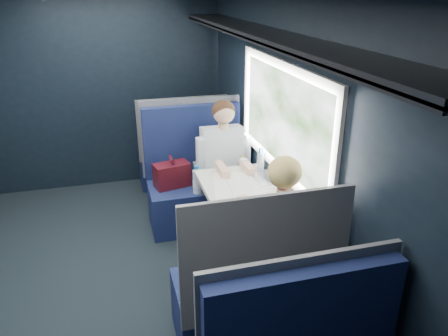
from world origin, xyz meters
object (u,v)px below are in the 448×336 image
object	(u,v)px
man	(225,161)
cup	(244,163)
seat_row_front	(181,154)
bottle_small	(261,161)
seat_bay_far	(251,290)
laptop	(272,171)
seat_bay_near	(196,184)
woman	(279,233)
table	(239,198)

from	to	relation	value
man	cup	xyz separation A→B (m)	(0.12, -0.26, 0.06)
seat_row_front	bottle_small	world-z (taller)	seat_row_front
seat_bay_far	laptop	world-z (taller)	seat_bay_far
seat_row_front	bottle_small	size ratio (longest dim) A/B	5.12
seat_bay_far	seat_bay_near	bearing A→B (deg)	90.39
man	cup	world-z (taller)	man
seat_bay_near	cup	world-z (taller)	seat_bay_near
laptop	cup	xyz separation A→B (m)	(-0.17, 0.29, -0.02)
seat_bay_near	seat_bay_far	bearing A→B (deg)	-89.61
seat_bay_far	bottle_small	world-z (taller)	seat_bay_far
seat_row_front	woman	size ratio (longest dim) A/B	0.88
seat_row_front	laptop	world-z (taller)	seat_row_front
seat_bay_near	woman	bearing A→B (deg)	-80.58
seat_bay_near	woman	world-z (taller)	woman
table	woman	world-z (taller)	woman
seat_row_front	seat_bay_near	bearing A→B (deg)	-90.73
seat_row_front	man	size ratio (longest dim) A/B	0.88
bottle_small	woman	bearing A→B (deg)	-102.69
laptop	bottle_small	distance (m)	0.17
laptop	cup	size ratio (longest dim) A/B	4.05
seat_bay_near	laptop	distance (m)	0.98
woman	cup	xyz separation A→B (m)	(0.12, 1.15, 0.05)
seat_bay_far	laptop	xyz separation A→B (m)	(0.53, 1.03, 0.39)
table	seat_bay_near	bearing A→B (deg)	102.57
seat_bay_far	woman	bearing A→B (deg)	33.82
man	woman	distance (m)	1.41
table	bottle_small	world-z (taller)	bottle_small
table	man	distance (m)	0.70
woman	laptop	bearing A→B (deg)	71.80
man	laptop	distance (m)	0.62
seat_row_front	laptop	xyz separation A→B (m)	(0.53, -1.64, 0.40)
seat_row_front	seat_bay_far	bearing A→B (deg)	-90.00
man	bottle_small	distance (m)	0.46
seat_bay_near	cup	size ratio (longest dim) A/B	15.18
table	bottle_small	xyz separation A→B (m)	(0.30, 0.31, 0.18)
seat_row_front	cup	bearing A→B (deg)	-74.93
seat_bay_near	seat_row_front	xyz separation A→B (m)	(0.01, 0.92, -0.01)
seat_bay_far	cup	xyz separation A→B (m)	(0.37, 1.31, 0.37)
woman	laptop	xyz separation A→B (m)	(0.28, 0.86, 0.08)
table	bottle_small	size ratio (longest dim) A/B	4.41
table	cup	bearing A→B (deg)	67.45
table	seat_bay_near	world-z (taller)	seat_bay_near
woman	seat_row_front	bearing A→B (deg)	95.70
bottle_small	seat_bay_near	bearing A→B (deg)	131.41
table	man	world-z (taller)	man
table	woman	size ratio (longest dim) A/B	0.76
table	seat_bay_far	bearing A→B (deg)	-101.78
man	cup	distance (m)	0.29
seat_bay_near	seat_row_front	distance (m)	0.92
woman	seat_bay_far	bearing A→B (deg)	-146.18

